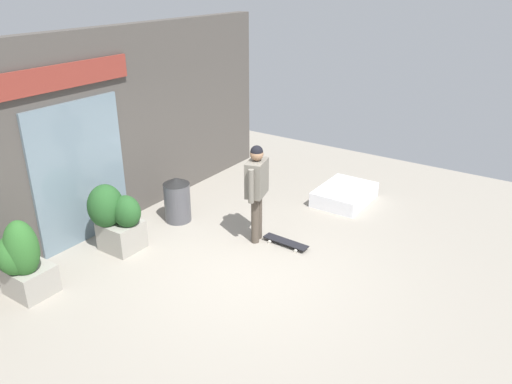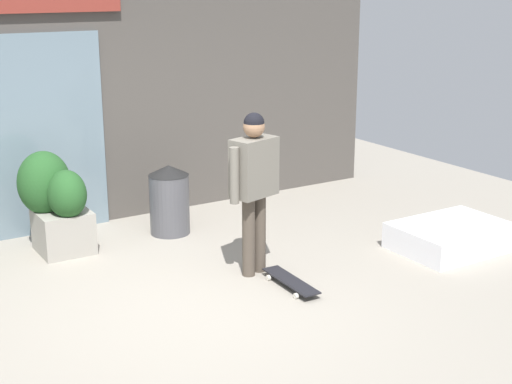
# 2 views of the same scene
# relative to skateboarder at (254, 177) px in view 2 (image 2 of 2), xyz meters

# --- Properties ---
(ground_plane) EXTENTS (12.00, 12.00, 0.00)m
(ground_plane) POSITION_rel_skateboarder_xyz_m (-0.86, -0.36, -1.02)
(ground_plane) COLOR gray
(building_facade) EXTENTS (8.27, 0.31, 3.33)m
(building_facade) POSITION_rel_skateboarder_xyz_m (-0.89, 2.53, 0.64)
(building_facade) COLOR #4C4742
(building_facade) RESTS_ON ground_plane
(skateboarder) EXTENTS (0.62, 0.37, 1.66)m
(skateboarder) POSITION_rel_skateboarder_xyz_m (0.00, 0.00, 0.00)
(skateboarder) COLOR #4C4238
(skateboarder) RESTS_ON ground_plane
(skateboard) EXTENTS (0.25, 0.80, 0.08)m
(skateboard) POSITION_rel_skateboarder_xyz_m (0.11, -0.50, -0.95)
(skateboard) COLOR black
(skateboard) RESTS_ON ground_plane
(planter_box_right) EXTENTS (0.69, 0.80, 1.11)m
(planter_box_right) POSITION_rel_skateboarder_xyz_m (-1.49, 1.68, -0.44)
(planter_box_right) COLOR gray
(planter_box_right) RESTS_ON ground_plane
(trash_bin) EXTENTS (0.47, 0.47, 0.83)m
(trash_bin) POSITION_rel_skateboarder_xyz_m (-0.19, 1.58, -0.60)
(trash_bin) COLOR #4C4C51
(trash_bin) RESTS_ON ground_plane
(snow_ledge) EXTENTS (1.23, 0.90, 0.29)m
(snow_ledge) POSITION_rel_skateboarder_xyz_m (2.23, -0.56, -0.87)
(snow_ledge) COLOR white
(snow_ledge) RESTS_ON ground_plane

